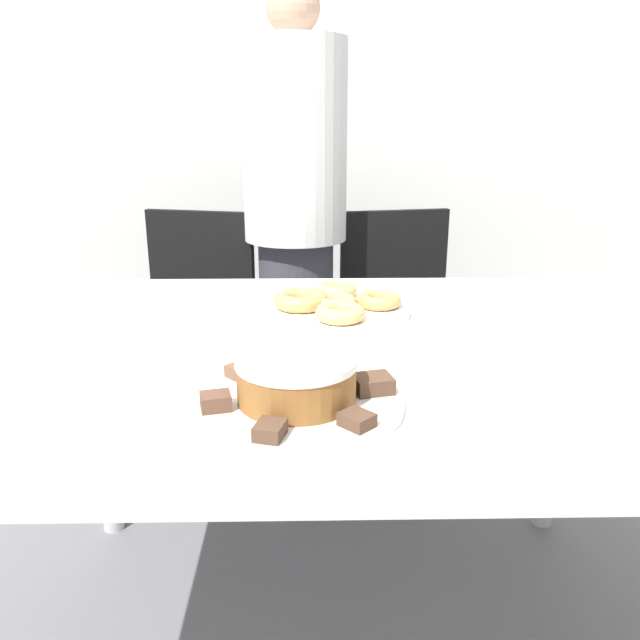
{
  "coord_description": "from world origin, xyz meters",
  "views": [
    {
      "loc": [
        -0.06,
        -1.17,
        1.19
      ],
      "look_at": [
        -0.04,
        -0.04,
        0.83
      ],
      "focal_mm": 35.0,
      "sensor_mm": 36.0,
      "label": 1
    }
  ],
  "objects_px": {
    "plate_donuts": "(335,310)",
    "frosted_cake": "(297,379)",
    "person_standing": "(295,226)",
    "plate_cake": "(297,403)",
    "office_chair_right": "(404,348)",
    "napkin": "(491,324)",
    "office_chair_left": "(189,350)"
  },
  "relations": [
    {
      "from": "person_standing",
      "to": "frosted_cake",
      "type": "height_order",
      "value": "person_standing"
    },
    {
      "from": "person_standing",
      "to": "napkin",
      "type": "height_order",
      "value": "person_standing"
    },
    {
      "from": "person_standing",
      "to": "napkin",
      "type": "xyz_separation_m",
      "value": [
        0.44,
        -0.85,
        -0.08
      ]
    },
    {
      "from": "person_standing",
      "to": "frosted_cake",
      "type": "xyz_separation_m",
      "value": [
        0.02,
        -1.25,
        -0.03
      ]
    },
    {
      "from": "napkin",
      "to": "plate_donuts",
      "type": "bearing_deg",
      "value": 162.28
    },
    {
      "from": "person_standing",
      "to": "plate_cake",
      "type": "bearing_deg",
      "value": -88.9
    },
    {
      "from": "plate_cake",
      "to": "frosted_cake",
      "type": "height_order",
      "value": "frosted_cake"
    },
    {
      "from": "office_chair_right",
      "to": "plate_cake",
      "type": "bearing_deg",
      "value": -117.89
    },
    {
      "from": "office_chair_left",
      "to": "plate_donuts",
      "type": "height_order",
      "value": "office_chair_left"
    },
    {
      "from": "plate_cake",
      "to": "frosted_cake",
      "type": "xyz_separation_m",
      "value": [
        0.0,
        0.0,
        0.04
      ]
    },
    {
      "from": "office_chair_left",
      "to": "person_standing",
      "type": "bearing_deg",
      "value": 23.26
    },
    {
      "from": "plate_donuts",
      "to": "napkin",
      "type": "distance_m",
      "value": 0.35
    },
    {
      "from": "person_standing",
      "to": "plate_cake",
      "type": "distance_m",
      "value": 1.25
    },
    {
      "from": "office_chair_right",
      "to": "napkin",
      "type": "height_order",
      "value": "office_chair_right"
    },
    {
      "from": "office_chair_left",
      "to": "frosted_cake",
      "type": "height_order",
      "value": "office_chair_left"
    },
    {
      "from": "office_chair_left",
      "to": "napkin",
      "type": "height_order",
      "value": "office_chair_left"
    },
    {
      "from": "office_chair_right",
      "to": "plate_cake",
      "type": "height_order",
      "value": "office_chair_right"
    },
    {
      "from": "plate_cake",
      "to": "napkin",
      "type": "relative_size",
      "value": 1.95
    },
    {
      "from": "plate_cake",
      "to": "napkin",
      "type": "height_order",
      "value": "plate_cake"
    },
    {
      "from": "person_standing",
      "to": "plate_cake",
      "type": "height_order",
      "value": "person_standing"
    },
    {
      "from": "plate_donuts",
      "to": "frosted_cake",
      "type": "height_order",
      "value": "frosted_cake"
    },
    {
      "from": "plate_cake",
      "to": "plate_donuts",
      "type": "height_order",
      "value": "same"
    },
    {
      "from": "plate_cake",
      "to": "frosted_cake",
      "type": "distance_m",
      "value": 0.04
    },
    {
      "from": "plate_donuts",
      "to": "napkin",
      "type": "relative_size",
      "value": 2.07
    },
    {
      "from": "person_standing",
      "to": "plate_cake",
      "type": "relative_size",
      "value": 4.85
    },
    {
      "from": "office_chair_right",
      "to": "napkin",
      "type": "relative_size",
      "value": 5.23
    },
    {
      "from": "frosted_cake",
      "to": "napkin",
      "type": "bearing_deg",
      "value": 43.37
    },
    {
      "from": "office_chair_left",
      "to": "napkin",
      "type": "distance_m",
      "value": 1.19
    },
    {
      "from": "office_chair_right",
      "to": "plate_donuts",
      "type": "bearing_deg",
      "value": -122.99
    },
    {
      "from": "person_standing",
      "to": "plate_donuts",
      "type": "relative_size",
      "value": 4.58
    },
    {
      "from": "office_chair_left",
      "to": "plate_cake",
      "type": "distance_m",
      "value": 1.3
    },
    {
      "from": "person_standing",
      "to": "office_chair_right",
      "type": "bearing_deg",
      "value": -8.98
    }
  ]
}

